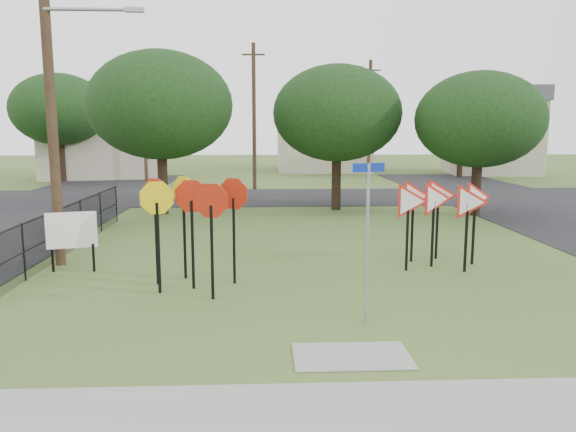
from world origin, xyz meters
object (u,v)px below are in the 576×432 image
at_px(street_name_sign, 367,234).
at_px(yield_sign_cluster, 439,203).
at_px(info_board, 72,232).
at_px(stop_sign_cluster, 189,208).

xyz_separation_m(street_name_sign, yield_sign_cluster, (2.92, 4.72, -0.02)).
bearing_deg(street_name_sign, info_board, 148.14).
distance_m(street_name_sign, yield_sign_cluster, 5.55).
bearing_deg(street_name_sign, yield_sign_cluster, 58.27).
xyz_separation_m(street_name_sign, stop_sign_cluster, (-3.81, 2.80, 0.14)).
distance_m(stop_sign_cluster, yield_sign_cluster, 7.00).
bearing_deg(yield_sign_cluster, stop_sign_cluster, -164.11).
bearing_deg(stop_sign_cluster, street_name_sign, -36.34).
bearing_deg(stop_sign_cluster, yield_sign_cluster, 15.89).
bearing_deg(stop_sign_cluster, info_board, 153.78).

